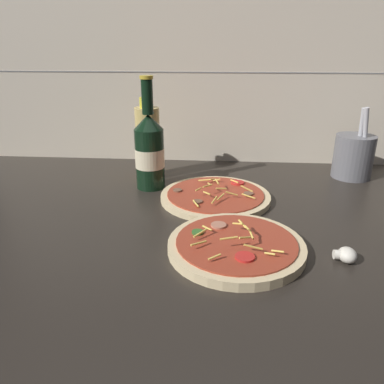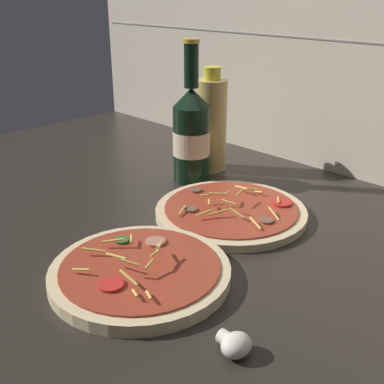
{
  "view_description": "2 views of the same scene",
  "coord_description": "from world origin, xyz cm",
  "views": [
    {
      "loc": [
        -1.01,
        -71.7,
        38.15
      ],
      "look_at": [
        -7.04,
        5.09,
        7.37
      ],
      "focal_mm": 35.0,
      "sensor_mm": 36.0,
      "label": 1
    },
    {
      "loc": [
        47.73,
        -46.22,
        39.83
      ],
      "look_at": [
        -3.55,
        4.74,
        8.96
      ],
      "focal_mm": 45.0,
      "sensor_mm": 36.0,
      "label": 2
    }
  ],
  "objects": [
    {
      "name": "oil_bottle",
      "position": [
        -21.01,
        27.95,
        12.73
      ],
      "size": [
        6.67,
        6.67,
        22.25
      ],
      "color": "#D6B766",
      "rests_on": "counter_slab"
    },
    {
      "name": "utensil_crock",
      "position": [
        36.22,
        32.47,
        8.71
      ],
      "size": [
        10.75,
        10.75,
        20.14
      ],
      "color": "slate",
      "rests_on": "counter_slab"
    },
    {
      "name": "counter_slab",
      "position": [
        0.0,
        0.0,
        1.25
      ],
      "size": [
        160.0,
        90.0,
        2.5
      ],
      "color": "#28231E",
      "rests_on": "ground"
    },
    {
      "name": "beer_bottle",
      "position": [
        -19.15,
        20.06,
        12.58
      ],
      "size": [
        7.56,
        7.56,
        28.43
      ],
      "color": "black",
      "rests_on": "counter_slab"
    },
    {
      "name": "tile_backsplash",
      "position": [
        0.0,
        45.5,
        30.0
      ],
      "size": [
        160.0,
        1.13,
        60.0
      ],
      "color": "beige",
      "rests_on": "ground"
    },
    {
      "name": "pizza_far",
      "position": [
        -1.91,
        12.82,
        3.33
      ],
      "size": [
        26.68,
        26.68,
        4.32
      ],
      "color": "beige",
      "rests_on": "counter_slab"
    },
    {
      "name": "pizza_near",
      "position": [
        2.35,
        -11.26,
        3.52
      ],
      "size": [
        25.16,
        25.16,
        4.69
      ],
      "color": "beige",
      "rests_on": "counter_slab"
    },
    {
      "name": "mushroom_left",
      "position": [
        21.36,
        -13.39,
        3.81
      ],
      "size": [
        3.92,
        3.74,
        2.62
      ],
      "color": "white",
      "rests_on": "counter_slab"
    }
  ]
}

